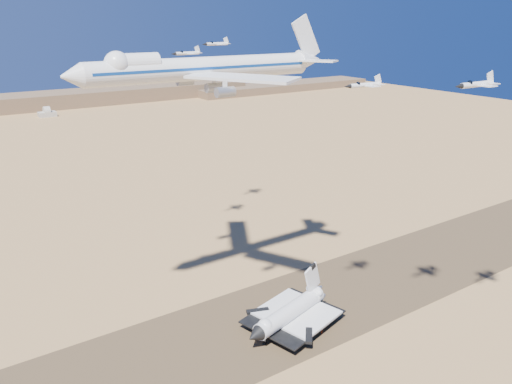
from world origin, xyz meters
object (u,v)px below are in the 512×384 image
crew_a (322,332)px  chase_jet_e (187,53)px  carrier_747 (197,69)px  chase_jet_f (217,44)px  shuttle (289,314)px  chase_jet_b (476,84)px  crew_b (320,327)px  crew_c (319,325)px  chase_jet_a (364,85)px

crew_a → chase_jet_e: 121.85m
carrier_747 → chase_jet_f: bearing=56.4°
chase_jet_e → shuttle: bearing=-96.7°
shuttle → chase_jet_f: (22.57, 88.76, 88.75)m
shuttle → crew_a: size_ratio=25.88×
chase_jet_b → chase_jet_f: bearing=93.6°
chase_jet_b → chase_jet_f: 130.10m
crew_b → crew_c: (0.54, 1.48, -0.04)m
chase_jet_b → chase_jet_e: chase_jet_e is taller
crew_b → chase_jet_e: (-9.58, 78.50, 90.76)m
chase_jet_b → chase_jet_f: size_ratio=1.09×
shuttle → chase_jet_f: size_ratio=2.76×
carrier_747 → chase_jet_e: carrier_747 is taller
crew_b → chase_jet_b: (21.00, -33.77, 87.39)m
shuttle → carrier_747: carrier_747 is taller
carrier_747 → chase_jet_e: size_ratio=6.31×
shuttle → crew_b: bearing=-56.4°
carrier_747 → crew_b: carrier_747 is taller
crew_c → chase_jet_e: (-10.12, 77.02, 90.80)m
crew_b → chase_jet_a: chase_jet_a is taller
chase_jet_a → chase_jet_b: (19.99, -21.39, 1.00)m
crew_b → carrier_747: bearing=30.0°
chase_jet_b → chase_jet_e: (-30.58, 112.27, 3.38)m
carrier_747 → chase_jet_f: (44.81, 67.54, 3.94)m
crew_c → crew_a: bearing=110.1°
shuttle → chase_jet_e: size_ratio=2.90×
chase_jet_e → crew_b: bearing=-90.8°
carrier_747 → chase_jet_a: carrier_747 is taller
chase_jet_e → chase_jet_a: bearing=-91.1°
shuttle → crew_a: bearing=-68.3°
shuttle → chase_jet_a: (9.33, -19.64, 81.88)m
chase_jet_b → chase_jet_f: (-6.75, 129.79, 5.87)m
shuttle → crew_b: (8.32, -7.26, -4.50)m
shuttle → crew_a: 12.76m
crew_c → chase_jet_b: (20.46, -35.25, 87.43)m
crew_c → chase_jet_e: bearing=-38.0°
chase_jet_a → chase_jet_b: bearing=-44.5°
chase_jet_e → chase_jet_f: 29.68m
carrier_747 → chase_jet_e: bearing=67.2°
chase_jet_a → chase_jet_b: chase_jet_b is taller
shuttle → crew_a: (7.17, -9.51, -4.60)m
crew_c → chase_jet_a: chase_jet_a is taller
crew_a → crew_b: bearing=-14.6°
chase_jet_a → shuttle: bearing=117.9°
crew_b → chase_jet_f: 134.61m
chase_jet_a → chase_jet_f: bearing=85.5°
shuttle → crew_a: shuttle is taller
crew_c → shuttle: bearing=11.4°
crew_c → crew_b: bearing=114.4°
carrier_747 → crew_b: (30.55, -28.48, -89.31)m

